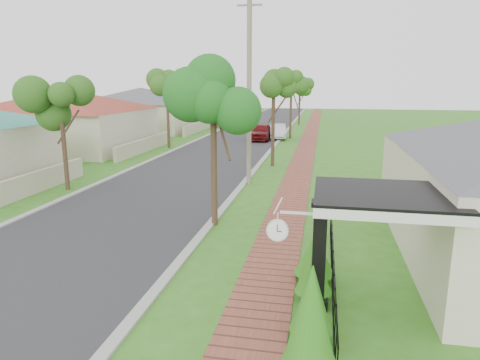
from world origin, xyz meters
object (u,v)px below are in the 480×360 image
Objects in this scene: near_tree at (213,103)px; station_clock at (279,229)px; parked_car_red at (261,132)px; utility_pole at (249,93)px; parked_car_white at (278,131)px; porch_post at (319,261)px.

near_tree is 6.75m from station_clock.
utility_pole reaches higher than parked_car_red.
station_clock is at bearing -91.07° from parked_car_white.
near_tree is at bearing -85.75° from parked_car_red.
porch_post is at bearing 24.72° from station_clock.
station_clock reaches higher than parked_car_red.
parked_car_white is (-4.15, 30.55, -0.46)m from porch_post.
porch_post is at bearing -79.28° from parked_car_red.
porch_post is 0.57× the size of parked_car_red.
near_tree reaches higher than porch_post.
porch_post is at bearing -54.24° from near_tree.
utility_pole reaches higher than near_tree.
near_tree is 0.61× the size of utility_pole.
parked_car_red reaches higher than parked_car_white.
parked_car_white is at bearing 96.05° from station_clock.
near_tree reaches higher than parked_car_white.
utility_pole is at bearing 107.15° from porch_post.
parked_car_white is 0.74× the size of near_tree.
utility_pole is at bearing 89.13° from near_tree.
utility_pole is (0.50, -18.73, 3.89)m from parked_car_white.
near_tree is (0.40, -25.35, 3.69)m from parked_car_white.
parked_car_white is at bearing 91.53° from utility_pole.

